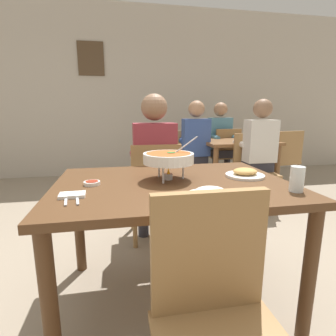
% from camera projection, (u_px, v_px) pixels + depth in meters
% --- Properties ---
extents(ground_plane, '(16.00, 16.00, 0.00)m').
position_uv_depth(ground_plane, '(172.00, 296.00, 1.69)').
color(ground_plane, gray).
extents(cafe_rear_partition, '(10.00, 0.10, 3.00)m').
position_uv_depth(cafe_rear_partition, '(133.00, 93.00, 4.84)').
color(cafe_rear_partition, '#BCB2A3').
rests_on(cafe_rear_partition, ground_plane).
extents(picture_frame_hung, '(0.44, 0.03, 0.56)m').
position_uv_depth(picture_frame_hung, '(91.00, 59.00, 4.53)').
color(picture_frame_hung, '#4C3823').
extents(dining_table_main, '(1.34, 0.97, 0.76)m').
position_uv_depth(dining_table_main, '(173.00, 198.00, 1.55)').
color(dining_table_main, '#51331C').
rests_on(dining_table_main, ground_plane).
extents(chair_diner_main, '(0.44, 0.44, 0.90)m').
position_uv_depth(chair_diner_main, '(155.00, 187.00, 2.33)').
color(chair_diner_main, olive).
rests_on(chair_diner_main, ground_plane).
extents(diner_main, '(0.40, 0.45, 1.31)m').
position_uv_depth(diner_main, '(154.00, 160.00, 2.31)').
color(diner_main, '#2D2D38').
rests_on(diner_main, ground_plane).
extents(chair_viewer_empty, '(0.44, 0.44, 0.90)m').
position_uv_depth(chair_viewer_empty, '(218.00, 314.00, 0.87)').
color(chair_viewer_empty, olive).
rests_on(chair_viewer_empty, ground_plane).
extents(curry_bowl, '(0.33, 0.30, 0.26)m').
position_uv_depth(curry_bowl, '(169.00, 158.00, 1.55)').
color(curry_bowl, silver).
rests_on(curry_bowl, dining_table_main).
extents(rice_plate, '(0.24, 0.24, 0.06)m').
position_uv_depth(rice_plate, '(210.00, 194.00, 1.23)').
color(rice_plate, white).
rests_on(rice_plate, dining_table_main).
extents(appetizer_plate, '(0.24, 0.24, 0.06)m').
position_uv_depth(appetizer_plate, '(245.00, 173.00, 1.64)').
color(appetizer_plate, white).
rests_on(appetizer_plate, dining_table_main).
extents(sauce_dish, '(0.09, 0.09, 0.02)m').
position_uv_depth(sauce_dish, '(92.00, 183.00, 1.46)').
color(sauce_dish, white).
rests_on(sauce_dish, dining_table_main).
extents(napkin_folded, '(0.12, 0.09, 0.02)m').
position_uv_depth(napkin_folded, '(72.00, 195.00, 1.26)').
color(napkin_folded, white).
rests_on(napkin_folded, dining_table_main).
extents(fork_utensil, '(0.04, 0.17, 0.01)m').
position_uv_depth(fork_utensil, '(66.00, 199.00, 1.21)').
color(fork_utensil, silver).
rests_on(fork_utensil, dining_table_main).
extents(spoon_utensil, '(0.04, 0.17, 0.01)m').
position_uv_depth(spoon_utensil, '(77.00, 199.00, 1.22)').
color(spoon_utensil, silver).
rests_on(spoon_utensil, dining_table_main).
extents(drink_glass, '(0.07, 0.07, 0.13)m').
position_uv_depth(drink_glass, '(297.00, 180.00, 1.33)').
color(drink_glass, silver).
rests_on(drink_glass, dining_table_main).
extents(dining_table_far, '(1.00, 0.80, 0.76)m').
position_uv_depth(dining_table_far, '(237.00, 150.00, 3.75)').
color(dining_table_far, brown).
rests_on(dining_table_far, ground_plane).
extents(chair_bg_left, '(0.46, 0.46, 0.90)m').
position_uv_depth(chair_bg_left, '(225.00, 153.00, 4.28)').
color(chair_bg_left, olive).
rests_on(chair_bg_left, ground_plane).
extents(chair_bg_middle, '(0.50, 0.50, 0.90)m').
position_uv_depth(chair_bg_middle, '(192.00, 159.00, 3.73)').
color(chair_bg_middle, olive).
rests_on(chair_bg_middle, ground_plane).
extents(chair_bg_right, '(0.46, 0.46, 0.90)m').
position_uv_depth(chair_bg_right, '(253.00, 166.00, 3.24)').
color(chair_bg_right, olive).
rests_on(chair_bg_right, ground_plane).
extents(chair_bg_corner, '(0.46, 0.46, 0.90)m').
position_uv_depth(chair_bg_corner, '(192.00, 154.00, 4.17)').
color(chair_bg_corner, olive).
rests_on(chair_bg_corner, ground_plane).
extents(chair_bg_window, '(0.50, 0.50, 0.90)m').
position_uv_depth(chair_bg_window, '(284.00, 157.00, 3.83)').
color(chair_bg_window, olive).
rests_on(chair_bg_window, ground_plane).
extents(patron_bg_left, '(0.40, 0.45, 1.31)m').
position_uv_depth(patron_bg_left, '(220.00, 138.00, 4.25)').
color(patron_bg_left, '#2D2D38').
rests_on(patron_bg_left, ground_plane).
extents(patron_bg_middle, '(0.40, 0.45, 1.31)m').
position_uv_depth(patron_bg_middle, '(195.00, 143.00, 3.63)').
color(patron_bg_middle, '#2D2D38').
rests_on(patron_bg_middle, ground_plane).
extents(patron_bg_right, '(0.40, 0.45, 1.31)m').
position_uv_depth(patron_bg_right, '(258.00, 147.00, 3.18)').
color(patron_bg_right, '#2D2D38').
rests_on(patron_bg_right, ground_plane).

